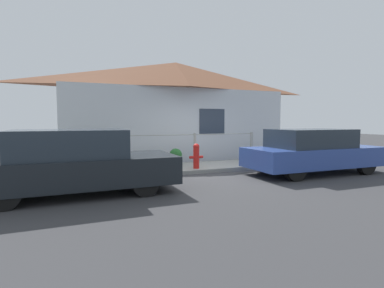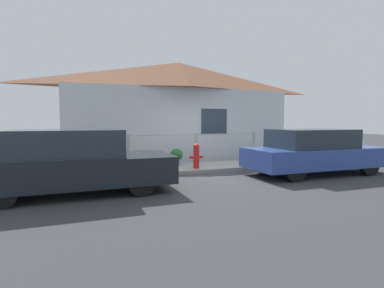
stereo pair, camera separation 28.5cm
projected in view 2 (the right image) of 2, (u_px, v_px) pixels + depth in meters
The scene contains 9 objects.
ground_plane at pixel (215, 173), 9.29m from camera, with size 60.00×60.00×0.00m, color #38383A.
sidewalk at pixel (204, 167), 10.10m from camera, with size 24.00×1.74×0.12m.
house at pixel (179, 82), 12.26m from camera, with size 9.39×2.23×4.01m.
fence at pixel (196, 146), 10.72m from camera, with size 4.90×0.10×1.06m.
car_left at pixel (74, 162), 6.60m from camera, with size 4.22×1.76×1.43m.
car_right at pixel (314, 152), 9.02m from camera, with size 4.33×1.76×1.37m.
fire_hydrant at pixel (196, 155), 9.38m from camera, with size 0.44×0.20×0.79m.
potted_plant_near_hydrant at pixel (176, 155), 10.12m from camera, with size 0.43×0.43×0.57m.
potted_plant_by_fence at pixel (66, 159), 8.89m from camera, with size 0.53×0.53×0.65m.
Camera 2 is at (-3.97, -8.33, 1.61)m, focal length 28.00 mm.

